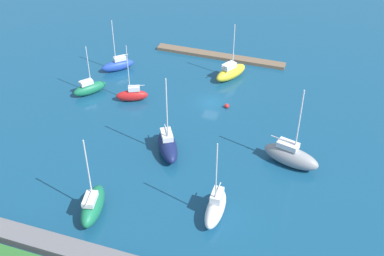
{
  "coord_description": "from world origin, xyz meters",
  "views": [
    {
      "loc": [
        -18.75,
        65.37,
        44.82
      ],
      "look_at": [
        0.0,
        9.7,
        1.5
      ],
      "focal_mm": 46.08,
      "sensor_mm": 36.0,
      "label": 1
    }
  ],
  "objects_px": {
    "pier_dock": "(220,56)",
    "sailboat_green_center_basin": "(90,88)",
    "sailboat_gray_off_beacon": "(291,156)",
    "sailboat_green_far_north": "(93,205)",
    "sailboat_yellow_near_pier": "(231,72)",
    "mooring_buoy_red": "(227,106)",
    "sailboat_blue_along_channel": "(118,65)",
    "sailboat_white_inner_mooring": "(216,207)",
    "sailboat_navy_lone_south": "(168,145)",
    "sailboat_red_west_end": "(132,95)"
  },
  "relations": [
    {
      "from": "pier_dock",
      "to": "sailboat_green_center_basin",
      "type": "height_order",
      "value": "sailboat_green_center_basin"
    },
    {
      "from": "sailboat_navy_lone_south",
      "to": "sailboat_green_far_north",
      "type": "bearing_deg",
      "value": -47.94
    },
    {
      "from": "sailboat_blue_along_channel",
      "to": "sailboat_white_inner_mooring",
      "type": "bearing_deg",
      "value": 89.01
    },
    {
      "from": "sailboat_yellow_near_pier",
      "to": "sailboat_blue_along_channel",
      "type": "bearing_deg",
      "value": 128.93
    },
    {
      "from": "sailboat_gray_off_beacon",
      "to": "sailboat_navy_lone_south",
      "type": "xyz_separation_m",
      "value": [
        16.99,
        3.0,
        -0.19
      ]
    },
    {
      "from": "sailboat_white_inner_mooring",
      "to": "sailboat_gray_off_beacon",
      "type": "height_order",
      "value": "sailboat_gray_off_beacon"
    },
    {
      "from": "sailboat_white_inner_mooring",
      "to": "sailboat_red_west_end",
      "type": "height_order",
      "value": "sailboat_white_inner_mooring"
    },
    {
      "from": "pier_dock",
      "to": "sailboat_yellow_near_pier",
      "type": "distance_m",
      "value": 7.89
    },
    {
      "from": "sailboat_green_far_north",
      "to": "sailboat_red_west_end",
      "type": "height_order",
      "value": "sailboat_green_far_north"
    },
    {
      "from": "sailboat_gray_off_beacon",
      "to": "sailboat_green_center_basin",
      "type": "relative_size",
      "value": 1.41
    },
    {
      "from": "sailboat_blue_along_channel",
      "to": "mooring_buoy_red",
      "type": "xyz_separation_m",
      "value": [
        -22.02,
        5.54,
        -0.72
      ]
    },
    {
      "from": "sailboat_green_far_north",
      "to": "sailboat_white_inner_mooring",
      "type": "height_order",
      "value": "sailboat_white_inner_mooring"
    },
    {
      "from": "pier_dock",
      "to": "sailboat_white_inner_mooring",
      "type": "relative_size",
      "value": 2.15
    },
    {
      "from": "sailboat_green_far_north",
      "to": "sailboat_gray_off_beacon",
      "type": "relative_size",
      "value": 0.91
    },
    {
      "from": "sailboat_red_west_end",
      "to": "sailboat_blue_along_channel",
      "type": "distance_m",
      "value": 10.72
    },
    {
      "from": "sailboat_green_center_basin",
      "to": "mooring_buoy_red",
      "type": "distance_m",
      "value": 23.31
    },
    {
      "from": "pier_dock",
      "to": "sailboat_green_center_basin",
      "type": "bearing_deg",
      "value": 48.09
    },
    {
      "from": "sailboat_navy_lone_south",
      "to": "sailboat_yellow_near_pier",
      "type": "relative_size",
      "value": 1.24
    },
    {
      "from": "sailboat_green_far_north",
      "to": "mooring_buoy_red",
      "type": "bearing_deg",
      "value": -31.1
    },
    {
      "from": "sailboat_white_inner_mooring",
      "to": "mooring_buoy_red",
      "type": "bearing_deg",
      "value": -169.64
    },
    {
      "from": "pier_dock",
      "to": "sailboat_green_far_north",
      "type": "xyz_separation_m",
      "value": [
        3.59,
        43.96,
        1.14
      ]
    },
    {
      "from": "sailboat_white_inner_mooring",
      "to": "sailboat_gray_off_beacon",
      "type": "relative_size",
      "value": 0.94
    },
    {
      "from": "sailboat_white_inner_mooring",
      "to": "mooring_buoy_red",
      "type": "relative_size",
      "value": 15.41
    },
    {
      "from": "mooring_buoy_red",
      "to": "sailboat_navy_lone_south",
      "type": "bearing_deg",
      "value": 70.26
    },
    {
      "from": "sailboat_blue_along_channel",
      "to": "sailboat_green_center_basin",
      "type": "distance_m",
      "value": 8.81
    },
    {
      "from": "sailboat_green_far_north",
      "to": "mooring_buoy_red",
      "type": "xyz_separation_m",
      "value": [
        -9.39,
        -27.91,
        -1.06
      ]
    },
    {
      "from": "sailboat_navy_lone_south",
      "to": "mooring_buoy_red",
      "type": "height_order",
      "value": "sailboat_navy_lone_south"
    },
    {
      "from": "sailboat_yellow_near_pier",
      "to": "pier_dock",
      "type": "bearing_deg",
      "value": 58.59
    },
    {
      "from": "sailboat_green_far_north",
      "to": "sailboat_gray_off_beacon",
      "type": "bearing_deg",
      "value": -63.92
    },
    {
      "from": "sailboat_green_far_north",
      "to": "sailboat_white_inner_mooring",
      "type": "relative_size",
      "value": 0.97
    },
    {
      "from": "sailboat_gray_off_beacon",
      "to": "sailboat_white_inner_mooring",
      "type": "bearing_deg",
      "value": -105.07
    },
    {
      "from": "sailboat_gray_off_beacon",
      "to": "pier_dock",
      "type": "bearing_deg",
      "value": 137.75
    },
    {
      "from": "sailboat_green_far_north",
      "to": "sailboat_yellow_near_pier",
      "type": "height_order",
      "value": "sailboat_green_far_north"
    },
    {
      "from": "pier_dock",
      "to": "sailboat_white_inner_mooring",
      "type": "distance_m",
      "value": 40.93
    },
    {
      "from": "sailboat_white_inner_mooring",
      "to": "sailboat_blue_along_channel",
      "type": "relative_size",
      "value": 1.19
    },
    {
      "from": "sailboat_green_far_north",
      "to": "sailboat_yellow_near_pier",
      "type": "bearing_deg",
      "value": -23.94
    },
    {
      "from": "pier_dock",
      "to": "sailboat_green_center_basin",
      "type": "xyz_separation_m",
      "value": [
        17.28,
        19.25,
        0.8
      ]
    },
    {
      "from": "sailboat_gray_off_beacon",
      "to": "mooring_buoy_red",
      "type": "bearing_deg",
      "value": 152.24
    },
    {
      "from": "sailboat_red_west_end",
      "to": "mooring_buoy_red",
      "type": "height_order",
      "value": "sailboat_red_west_end"
    },
    {
      "from": "sailboat_green_far_north",
      "to": "sailboat_green_center_basin",
      "type": "distance_m",
      "value": 28.24
    },
    {
      "from": "sailboat_white_inner_mooring",
      "to": "sailboat_yellow_near_pier",
      "type": "distance_m",
      "value": 33.42
    },
    {
      "from": "sailboat_gray_off_beacon",
      "to": "sailboat_green_center_basin",
      "type": "distance_m",
      "value": 35.93
    },
    {
      "from": "pier_dock",
      "to": "sailboat_navy_lone_south",
      "type": "xyz_separation_m",
      "value": [
        -0.84,
        29.86,
        1.05
      ]
    },
    {
      "from": "sailboat_white_inner_mooring",
      "to": "sailboat_green_center_basin",
      "type": "relative_size",
      "value": 1.33
    },
    {
      "from": "sailboat_yellow_near_pier",
      "to": "sailboat_blue_along_channel",
      "type": "height_order",
      "value": "sailboat_yellow_near_pier"
    },
    {
      "from": "mooring_buoy_red",
      "to": "sailboat_green_far_north",
      "type": "bearing_deg",
      "value": 71.4
    },
    {
      "from": "sailboat_white_inner_mooring",
      "to": "sailboat_navy_lone_south",
      "type": "xyz_separation_m",
      "value": [
        9.93,
        -9.61,
        -0.05
      ]
    },
    {
      "from": "sailboat_red_west_end",
      "to": "sailboat_navy_lone_south",
      "type": "height_order",
      "value": "sailboat_navy_lone_south"
    },
    {
      "from": "sailboat_green_far_north",
      "to": "sailboat_navy_lone_south",
      "type": "distance_m",
      "value": 14.78
    },
    {
      "from": "sailboat_blue_along_channel",
      "to": "sailboat_green_center_basin",
      "type": "height_order",
      "value": "sailboat_blue_along_channel"
    }
  ]
}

